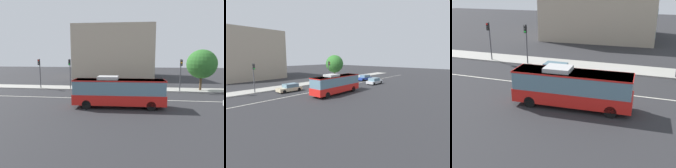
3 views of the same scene
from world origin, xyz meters
TOP-DOWN VIEW (x-y plane):
  - ground_plane at (0.00, 0.00)m, footprint 160.00×160.00m
  - sidewalk_kerb at (0.00, 8.22)m, footprint 80.00×3.83m
  - lane_centre_line at (0.00, 0.00)m, footprint 76.00×0.16m
  - transit_bus at (0.37, -4.17)m, footprint 10.08×2.84m
  - sedan_beige at (-4.01, 3.37)m, footprint 4.52×1.86m
  - traffic_light_near_corner at (-8.92, 6.46)m, footprint 0.34×0.62m
  - traffic_light_mid_block at (9.19, 6.59)m, footprint 0.34×0.62m
  - traffic_light_far_corner at (-14.49, 6.73)m, footprint 0.32×0.62m
  - street_tree_kerbside_left at (12.70, 7.98)m, footprint 4.69×4.69m
  - office_block_background at (-3.87, 30.24)m, footprint 20.92×17.95m

SIDE VIEW (x-z plane):
  - ground_plane at x=0.00m, z-range 0.00..0.00m
  - lane_centre_line at x=0.00m, z-range 0.00..0.01m
  - sidewalk_kerb at x=0.00m, z-range 0.00..0.14m
  - sedan_beige at x=-4.01m, z-range -0.01..1.46m
  - transit_bus at x=0.37m, z-range 0.08..3.54m
  - traffic_light_near_corner at x=-8.92m, z-range 0.96..6.16m
  - traffic_light_mid_block at x=9.19m, z-range 0.96..6.16m
  - traffic_light_far_corner at x=-14.49m, z-range 0.96..6.16m
  - street_tree_kerbside_left at x=12.70m, z-range 1.03..7.79m
  - office_block_background at x=-3.87m, z-range 0.00..13.60m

